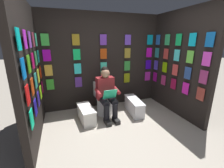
# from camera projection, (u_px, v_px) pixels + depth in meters

# --- Properties ---
(ground_plane) EXTENTS (30.00, 30.00, 0.00)m
(ground_plane) POSITION_uv_depth(u_px,v_px,m) (135.00, 148.00, 2.56)
(ground_plane) COLOR #B2A899
(display_wall_back) EXTENTS (3.18, 0.14, 2.43)m
(display_wall_back) POSITION_uv_depth(u_px,v_px,m) (103.00, 62.00, 3.99)
(display_wall_back) COLOR black
(display_wall_back) RESTS_ON ground
(display_wall_left) EXTENTS (0.14, 1.91, 2.43)m
(display_wall_left) POSITION_uv_depth(u_px,v_px,m) (179.00, 64.00, 3.58)
(display_wall_left) COLOR black
(display_wall_left) RESTS_ON ground
(display_wall_right) EXTENTS (0.14, 1.91, 2.43)m
(display_wall_right) POSITION_uv_depth(u_px,v_px,m) (29.00, 73.00, 2.59)
(display_wall_right) COLOR black
(display_wall_right) RESTS_ON ground
(toilet) EXTENTS (0.41, 0.56, 0.77)m
(toilet) POSITION_uv_depth(u_px,v_px,m) (104.00, 100.00, 3.73)
(toilet) COLOR white
(toilet) RESTS_ON ground
(person_reading) EXTENTS (0.54, 0.70, 1.19)m
(person_reading) POSITION_uv_depth(u_px,v_px,m) (107.00, 93.00, 3.45)
(person_reading) COLOR maroon
(person_reading) RESTS_ON ground
(comic_longbox_near) EXTENTS (0.35, 0.71, 0.33)m
(comic_longbox_near) POSITION_uv_depth(u_px,v_px,m) (86.00, 114.00, 3.38)
(comic_longbox_near) COLOR white
(comic_longbox_near) RESTS_ON ground
(comic_longbox_far) EXTENTS (0.34, 0.83, 0.35)m
(comic_longbox_far) POSITION_uv_depth(u_px,v_px,m) (134.00, 106.00, 3.77)
(comic_longbox_far) COLOR silver
(comic_longbox_far) RESTS_ON ground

